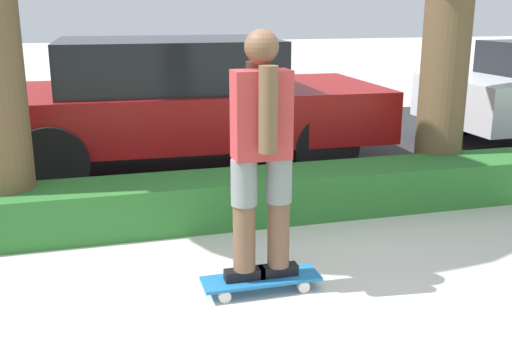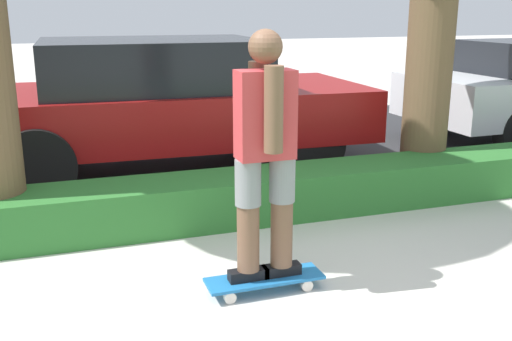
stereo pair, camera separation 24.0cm
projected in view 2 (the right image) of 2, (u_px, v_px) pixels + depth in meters
ground_plane at (294, 303)px, 3.77m from camera, size 60.00×60.00×0.00m
street_asphalt at (168, 154)px, 7.60m from camera, size 18.05×5.00×0.01m
hedge_row at (224, 199)px, 5.18m from camera, size 18.05×0.60×0.40m
skateboard at (264, 280)px, 3.92m from camera, size 0.78×0.24×0.10m
skater_person at (265, 152)px, 3.69m from camera, size 0.48×0.41×1.58m
parked_car_middle at (162, 101)px, 6.73m from camera, size 4.57×2.13×1.47m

